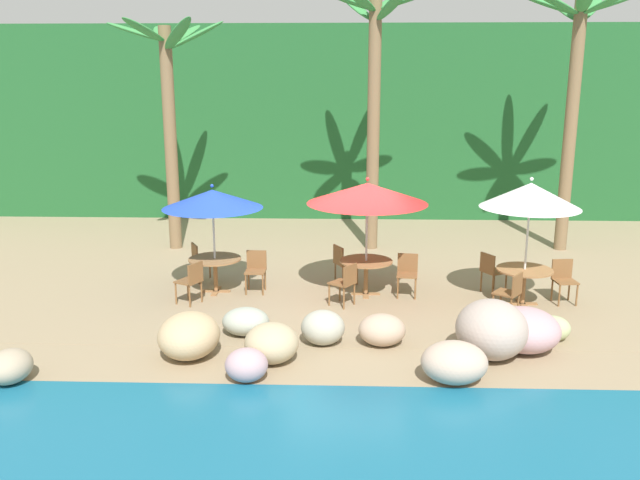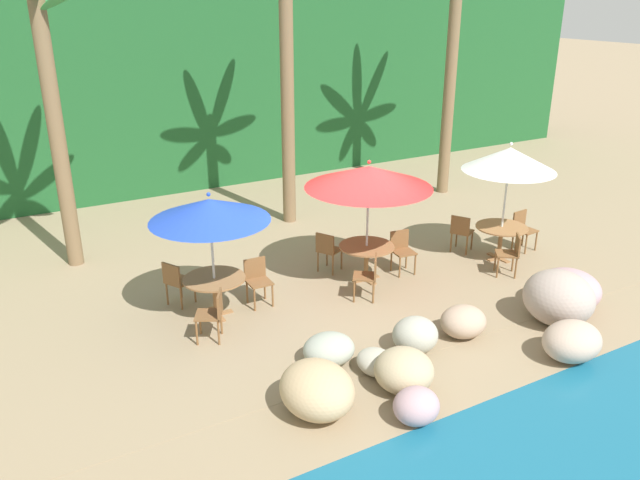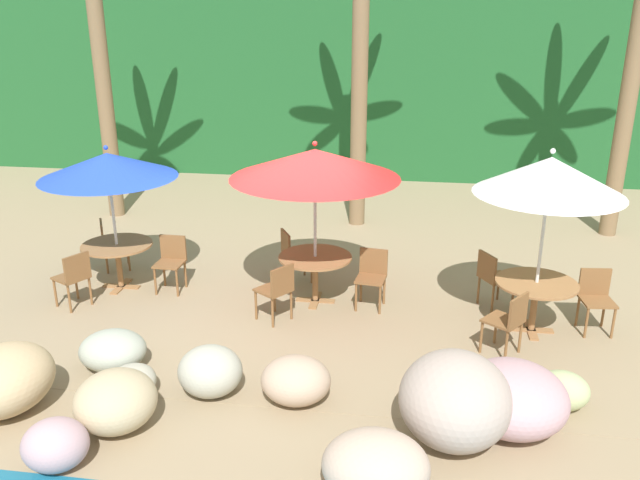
# 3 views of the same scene
# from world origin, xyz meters

# --- Properties ---
(ground_plane) EXTENTS (120.00, 120.00, 0.00)m
(ground_plane) POSITION_xyz_m (0.00, 0.00, 0.00)
(ground_plane) COLOR #937F60
(terrace_deck) EXTENTS (18.00, 5.20, 0.01)m
(terrace_deck) POSITION_xyz_m (0.00, 0.00, 0.00)
(terrace_deck) COLOR #937F60
(terrace_deck) RESTS_ON ground
(foliage_backdrop) EXTENTS (28.00, 2.40, 6.00)m
(foliage_backdrop) POSITION_xyz_m (0.00, 9.00, 3.00)
(foliage_backdrop) COLOR #1E5628
(foliage_backdrop) RESTS_ON ground
(rock_seawall) EXTENTS (16.18, 2.76, 0.96)m
(rock_seawall) POSITION_xyz_m (0.55, -3.08, 0.36)
(rock_seawall) COLOR #A19587
(rock_seawall) RESTS_ON ground
(umbrella_blue) EXTENTS (2.07, 2.07, 2.31)m
(umbrella_blue) POSITION_xyz_m (-2.75, 0.31, 2.00)
(umbrella_blue) COLOR silver
(umbrella_blue) RESTS_ON ground
(dining_table_blue) EXTENTS (1.10, 1.10, 0.74)m
(dining_table_blue) POSITION_xyz_m (-2.75, 0.31, 0.61)
(dining_table_blue) COLOR olive
(dining_table_blue) RESTS_ON ground
(chair_blue_seaward) EXTENTS (0.43, 0.44, 0.87)m
(chair_blue_seaward) POSITION_xyz_m (-1.90, 0.38, 0.51)
(chair_blue_seaward) COLOR brown
(chair_blue_seaward) RESTS_ON ground
(chair_blue_inland) EXTENTS (0.57, 0.57, 0.87)m
(chair_blue_inland) POSITION_xyz_m (-3.22, 1.02, 0.51)
(chair_blue_inland) COLOR brown
(chair_blue_inland) RESTS_ON ground
(chair_blue_left) EXTENTS (0.58, 0.57, 0.87)m
(chair_blue_left) POSITION_xyz_m (-3.07, -0.48, 0.51)
(chair_blue_left) COLOR brown
(chair_blue_left) RESTS_ON ground
(umbrella_red) EXTENTS (2.46, 2.46, 2.47)m
(umbrella_red) POSITION_xyz_m (0.42, 0.25, 2.15)
(umbrella_red) COLOR silver
(umbrella_red) RESTS_ON ground
(dining_table_red) EXTENTS (1.10, 1.10, 0.74)m
(dining_table_red) POSITION_xyz_m (0.42, 0.25, 0.61)
(dining_table_red) COLOR olive
(dining_table_red) RESTS_ON ground
(chair_red_seaward) EXTENTS (0.47, 0.47, 0.87)m
(chair_red_seaward) POSITION_xyz_m (1.27, 0.23, 0.51)
(chair_red_seaward) COLOR brown
(chair_red_seaward) RESTS_ON ground
(chair_red_inland) EXTENTS (0.58, 0.57, 0.87)m
(chair_red_inland) POSITION_xyz_m (-0.07, 0.95, 0.51)
(chair_red_inland) COLOR brown
(chair_red_inland) RESTS_ON ground
(chair_red_left) EXTENTS (0.59, 0.59, 0.87)m
(chair_red_left) POSITION_xyz_m (-0.01, -0.50, 0.51)
(chair_red_left) COLOR brown
(chair_red_left) RESTS_ON ground
(umbrella_white) EXTENTS (1.92, 1.92, 2.57)m
(umbrella_white) POSITION_xyz_m (3.53, -0.27, 2.21)
(umbrella_white) COLOR silver
(umbrella_white) RESTS_ON ground
(dining_table_white) EXTENTS (1.10, 1.10, 0.74)m
(dining_table_white) POSITION_xyz_m (3.53, -0.27, 0.61)
(dining_table_white) COLOR olive
(dining_table_white) RESTS_ON ground
(chair_white_seaward) EXTENTS (0.46, 0.47, 0.87)m
(chair_white_seaward) POSITION_xyz_m (4.37, -0.09, 0.51)
(chair_white_seaward) COLOR brown
(chair_white_seaward) RESTS_ON ground
(chair_white_inland) EXTENTS (0.58, 0.58, 0.87)m
(chair_white_inland) POSITION_xyz_m (3.03, 0.42, 0.51)
(chair_white_inland) COLOR brown
(chair_white_inland) RESTS_ON ground
(chair_white_left) EXTENTS (0.59, 0.59, 0.87)m
(chair_white_left) POSITION_xyz_m (3.10, -1.01, 0.51)
(chair_white_left) COLOR brown
(chair_white_left) RESTS_ON ground
(palm_tree_nearest) EXTENTS (3.01, 2.94, 5.83)m
(palm_tree_nearest) POSITION_xyz_m (-4.50, 4.02, 3.91)
(palm_tree_nearest) COLOR brown
(palm_tree_nearest) RESTS_ON ground
(palm_tree_second) EXTENTS (2.94, 2.70, 6.55)m
(palm_tree_second) POSITION_xyz_m (0.68, 4.15, 4.31)
(palm_tree_second) COLOR brown
(palm_tree_second) RESTS_ON ground
(palm_tree_third) EXTENTS (3.14, 3.12, 6.53)m
(palm_tree_third) POSITION_xyz_m (5.67, 4.20, 4.45)
(palm_tree_third) COLOR brown
(palm_tree_third) RESTS_ON ground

